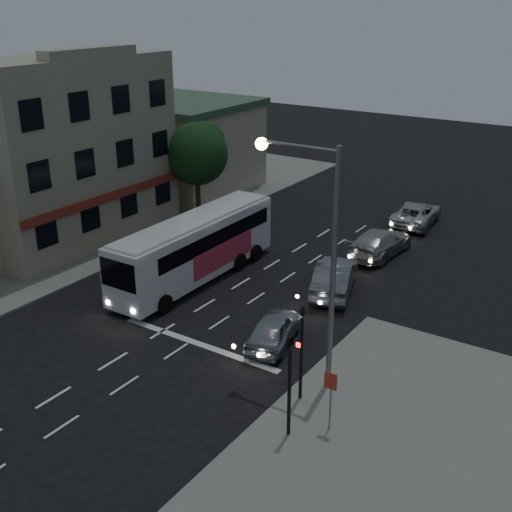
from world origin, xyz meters
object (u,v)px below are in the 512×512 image
Objects in this scene: tour_bus at (195,247)px; car_sedan_c at (416,214)px; car_sedan_a at (335,277)px; street_tree at (197,151)px; regulatory_sign at (331,392)px; car_sedan_b at (380,242)px; traffic_signal_main at (301,342)px; car_suv at (274,329)px; streetlight at (318,240)px; traffic_signal_side at (290,374)px.

tour_bus is 15.90m from car_sedan_c.
car_sedan_a is 14.18m from street_tree.
car_sedan_c is at bearing 103.26° from regulatory_sign.
car_sedan_a reaches higher than car_sedan_b.
car_sedan_c is 0.82× the size of street_tree.
traffic_signal_main reaches higher than car_sedan_c.
car_sedan_c is at bearing 99.42° from traffic_signal_main.
car_suv is 0.77× the size of car_sedan_b.
regulatory_sign is at bearing 97.75° from car_sedan_c.
car_sedan_a is (6.66, 2.54, -0.99)m from tour_bus.
car_suv is 5.96m from streetlight.
car_sedan_c is at bearing 99.36° from streetlight.
streetlight is at bearing 135.73° from car_suv.
street_tree is (-5.97, 7.82, 2.69)m from tour_bus.
car_sedan_a is at bearing 20.50° from tour_bus.
tour_bus is 13.72m from regulatory_sign.
street_tree is (-15.81, 14.25, 2.08)m from traffic_signal_main.
tour_bus is 2.66× the size of traffic_signal_main.
car_sedan_a is at bearing 94.20° from car_sedan_b.
car_sedan_b is at bearing 107.59° from regulatory_sign.
traffic_signal_side is 0.66× the size of street_tree.
tour_bus is at bearing -52.64° from street_tree.
car_sedan_a is 5.83m from car_sedan_b.
street_tree is at bearing 138.92° from regulatory_sign.
regulatory_sign is (1.70, -1.01, -0.82)m from traffic_signal_main.
tour_bus is at bearing 54.92° from car_sedan_b.
car_sedan_b reaches higher than car_sedan_c.
street_tree is (-17.51, 15.26, 2.90)m from regulatory_sign.
traffic_signal_side is at bearing -70.51° from traffic_signal_main.
traffic_signal_side reaches higher than tour_bus.
streetlight reaches higher than car_sedan_c.
tour_bus is at bearing 146.85° from traffic_signal_main.
streetlight is at bearing 128.75° from regulatory_sign.
streetlight is at bearing 92.54° from car_sedan_a.
traffic_signal_main is 1.86× the size of regulatory_sign.
traffic_signal_side reaches higher than car_suv.
regulatory_sign reaches higher than car_sedan_b.
regulatory_sign is (4.87, -9.97, 0.78)m from car_sedan_a.
streetlight reaches higher than regulatory_sign.
traffic_signal_side is at bearing -136.08° from regulatory_sign.
car_sedan_a is 9.46m from streetlight.
streetlight reaches higher than traffic_signal_main.
street_tree is (-16.51, 16.22, 2.08)m from traffic_signal_side.
tour_bus reaches higher than car_sedan_b.
tour_bus is 13.49m from traffic_signal_side.
tour_bus is 11.76m from traffic_signal_main.
car_sedan_b is 1.25× the size of traffic_signal_side.
car_suv is at bearing 149.60° from streetlight.
traffic_signal_main is (9.83, -6.42, 0.61)m from tour_bus.
car_sedan_b is at bearing 103.45° from traffic_signal_side.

